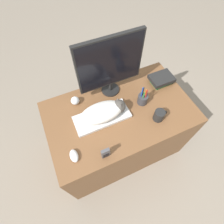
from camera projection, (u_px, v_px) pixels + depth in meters
The scene contains 11 objects.
ground_plane at pixel (132, 174), 1.85m from camera, with size 12.00×12.00×0.00m, color gray.
desk at pixel (119, 131), 1.72m from camera, with size 1.20×0.72×0.72m.
keyboard at pixel (102, 117), 1.38m from camera, with size 0.44×0.19×0.02m.
cat at pixel (104, 111), 1.32m from camera, with size 0.37×0.18×0.12m.
monitor at pixel (110, 65), 1.28m from camera, with size 0.52×0.15×0.53m.
computer_mouse at pixel (74, 156), 1.20m from camera, with size 0.06×0.10×0.04m.
coffee_mug at pixel (159, 115), 1.34m from camera, with size 0.11×0.08×0.09m.
pen_cup at pixel (143, 99), 1.43m from camera, with size 0.08×0.08×0.19m.
baseball at pixel (75, 101), 1.43m from camera, with size 0.07×0.07×0.07m.
phone at pixel (106, 153), 1.18m from camera, with size 0.06×0.02×0.10m.
book_stack at pixel (162, 79), 1.55m from camera, with size 0.20×0.15×0.07m.
Camera 1 is at (-0.37, -0.31, 1.92)m, focal length 28.00 mm.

